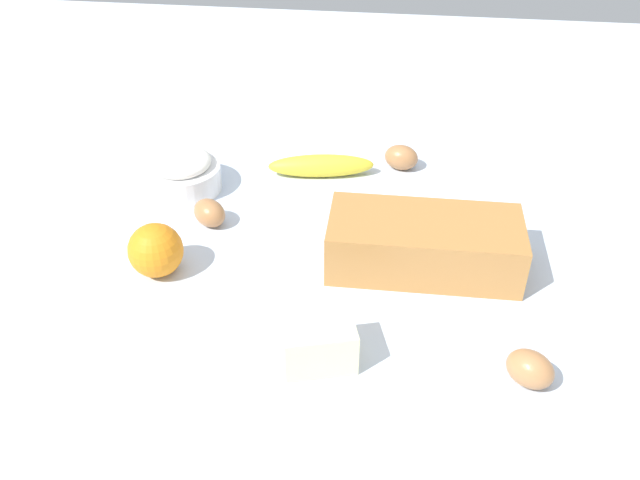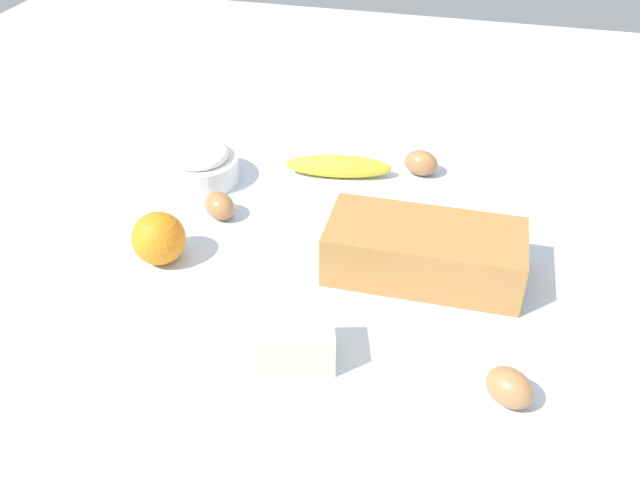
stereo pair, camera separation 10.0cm
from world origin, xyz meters
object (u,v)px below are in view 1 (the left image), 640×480
at_px(banana, 321,166).
at_px(butter_block, 318,344).
at_px(egg_beside_bowl, 530,369).
at_px(flour_bowl, 182,172).
at_px(loaf_pan, 424,243).
at_px(orange_fruit, 156,250).
at_px(egg_loose, 401,157).
at_px(egg_near_butter, 209,213).

bearing_deg(banana, butter_block, -83.19).
bearing_deg(egg_beside_bowl, flour_bowl, 144.91).
xyz_separation_m(loaf_pan, orange_fruit, (-0.38, -0.06, -0.00)).
xyz_separation_m(loaf_pan, egg_loose, (-0.04, 0.29, -0.02)).
height_order(loaf_pan, butter_block, loaf_pan).
relative_size(egg_near_butter, egg_loose, 0.96).
bearing_deg(orange_fruit, flour_bowl, 97.74).
distance_m(orange_fruit, butter_block, 0.30).
height_order(egg_near_butter, egg_loose, egg_loose).
bearing_deg(egg_loose, flour_bowl, -162.30).
height_order(banana, butter_block, butter_block).
height_order(loaf_pan, banana, loaf_pan).
distance_m(flour_bowl, egg_loose, 0.39).
xyz_separation_m(orange_fruit, egg_loose, (0.34, 0.35, -0.02)).
distance_m(loaf_pan, banana, 0.31).
distance_m(egg_beside_bowl, egg_loose, 0.53).
bearing_deg(egg_beside_bowl, butter_block, 179.39).
xyz_separation_m(butter_block, egg_near_butter, (-0.21, 0.28, -0.01)).
bearing_deg(egg_loose, loaf_pan, -81.94).
height_order(butter_block, egg_near_butter, butter_block).
bearing_deg(banana, egg_beside_bowl, -55.82).
relative_size(flour_bowl, banana, 0.70).
xyz_separation_m(flour_bowl, banana, (0.23, 0.08, -0.01)).
height_order(banana, egg_near_butter, egg_near_butter).
bearing_deg(banana, egg_near_butter, -131.71).
bearing_deg(flour_bowl, butter_block, -52.86).
relative_size(banana, egg_near_butter, 3.22).
xyz_separation_m(loaf_pan, egg_beside_bowl, (0.13, -0.22, -0.02)).
height_order(flour_bowl, orange_fruit, orange_fruit).
bearing_deg(orange_fruit, egg_beside_bowl, -16.35).
distance_m(egg_near_butter, egg_beside_bowl, 0.55).
distance_m(loaf_pan, butter_block, 0.25).
distance_m(banana, egg_loose, 0.15).
relative_size(flour_bowl, orange_fruit, 1.67).
xyz_separation_m(banana, butter_block, (0.05, -0.46, 0.01)).
xyz_separation_m(loaf_pan, flour_bowl, (-0.42, 0.17, -0.01)).
distance_m(orange_fruit, egg_loose, 0.49).
bearing_deg(banana, loaf_pan, -53.13).
bearing_deg(butter_block, egg_beside_bowl, -0.61).
bearing_deg(butter_block, loaf_pan, 58.88).
height_order(butter_block, egg_beside_bowl, butter_block).
height_order(flour_bowl, egg_beside_bowl, flour_bowl).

